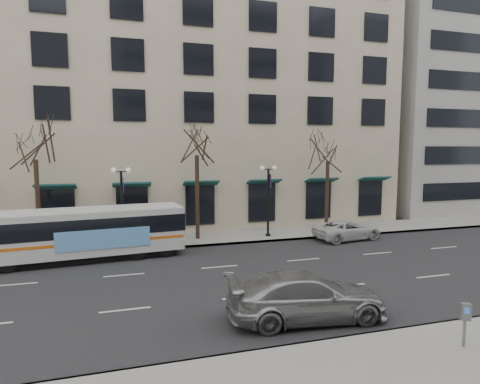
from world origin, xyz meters
name	(u,v)px	position (x,y,z in m)	size (l,w,h in m)	color
ground	(231,280)	(0.00, 0.00, 0.00)	(160.00, 160.00, 0.00)	black
sidewalk_far	(264,235)	(5.00, 9.00, 0.07)	(80.00, 4.00, 0.15)	gray
building_hotel	(152,89)	(-2.00, 21.00, 12.00)	(40.00, 20.00, 24.00)	#B7A68B
building_office	(448,53)	(32.00, 21.00, 17.50)	(25.00, 20.00, 35.00)	#999993
tree_far_left	(35,144)	(-10.00, 8.80, 6.70)	(3.60, 3.60, 8.34)	black
tree_far_mid	(197,141)	(0.00, 8.80, 6.91)	(3.60, 3.60, 8.55)	black
tree_far_right	(328,148)	(10.00, 8.80, 6.42)	(3.60, 3.60, 8.06)	black
lamp_post_left	(122,203)	(-4.99, 8.20, 2.94)	(1.22, 0.45, 5.21)	black
lamp_post_right	(268,197)	(5.01, 8.20, 2.94)	(1.22, 0.45, 5.21)	black
city_bus	(87,232)	(-6.96, 5.80, 1.63)	(11.21, 3.43, 2.99)	silver
silver_car	(307,296)	(1.59, -5.10, 0.88)	(2.46, 6.05, 1.76)	#9FA2A6
white_pickup	(348,230)	(10.25, 6.20, 0.69)	(2.28, 4.94, 1.37)	silver
pay_station	(465,315)	(5.33, -8.74, 1.18)	(0.36, 0.30, 1.42)	gray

